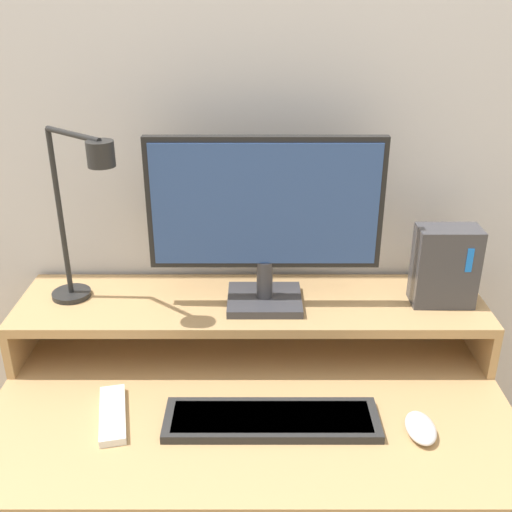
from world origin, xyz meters
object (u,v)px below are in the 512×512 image
(monitor, at_px, (264,215))
(desk_lamp, at_px, (81,210))
(keyboard, at_px, (271,419))
(remote_control, at_px, (112,414))
(router_dock, at_px, (444,266))
(mouse, at_px, (420,428))

(monitor, bearing_deg, desk_lamp, -176.76)
(keyboard, xyz_separation_m, remote_control, (-0.32, 0.02, -0.00))
(router_dock, xyz_separation_m, keyboard, (-0.39, -0.27, -0.21))
(router_dock, height_order, mouse, router_dock)
(remote_control, bearing_deg, mouse, -4.37)
(router_dock, distance_m, keyboard, 0.52)
(remote_control, bearing_deg, monitor, 38.69)
(monitor, bearing_deg, remote_control, -141.31)
(monitor, relative_size, keyboard, 1.19)
(monitor, distance_m, remote_control, 0.52)
(desk_lamp, distance_m, mouse, 0.81)
(router_dock, bearing_deg, remote_control, -160.69)
(desk_lamp, height_order, remote_control, desk_lamp)
(router_dock, bearing_deg, mouse, -109.60)
(router_dock, bearing_deg, keyboard, -145.76)
(monitor, bearing_deg, mouse, -44.38)
(router_dock, xyz_separation_m, mouse, (-0.11, -0.30, -0.21))
(desk_lamp, bearing_deg, remote_control, -70.67)
(desk_lamp, bearing_deg, router_dock, 1.82)
(router_dock, height_order, remote_control, router_dock)
(desk_lamp, xyz_separation_m, keyboard, (0.40, -0.24, -0.35))
(keyboard, bearing_deg, remote_control, 176.76)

